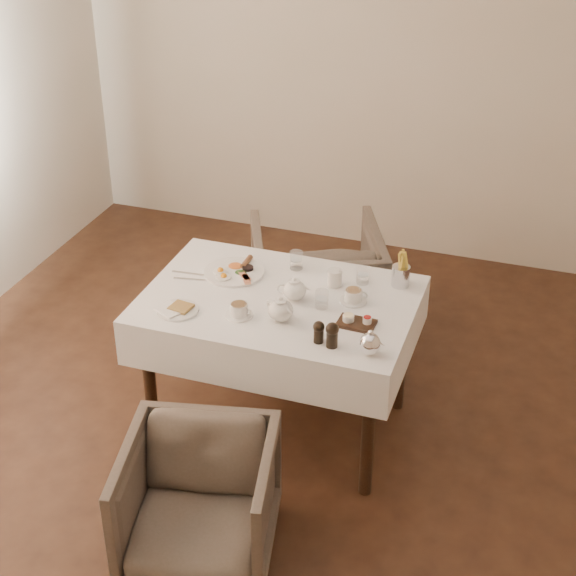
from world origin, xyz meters
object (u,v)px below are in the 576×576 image
(breakfast_plate, at_px, (235,271))
(teapot_centre, at_px, (294,289))
(table, at_px, (279,319))
(armchair_far, at_px, (316,282))
(armchair_near, at_px, (199,503))

(breakfast_plate, bearing_deg, teapot_centre, 2.23)
(table, relative_size, armchair_far, 1.72)
(table, height_order, armchair_near, table)
(table, height_order, teapot_centre, teapot_centre)
(armchair_far, xyz_separation_m, breakfast_plate, (-0.20, -0.73, 0.43))
(table, distance_m, breakfast_plate, 0.35)
(breakfast_plate, distance_m, teapot_centre, 0.39)
(table, relative_size, breakfast_plate, 4.28)
(table, bearing_deg, teapot_centre, 7.89)
(armchair_near, relative_size, armchair_far, 0.85)
(armchair_near, distance_m, teapot_centre, 1.08)
(armchair_near, xyz_separation_m, teapot_centre, (0.10, 0.94, 0.53))
(armchair_far, bearing_deg, breakfast_plate, 50.85)
(armchair_near, height_order, breakfast_plate, breakfast_plate)
(armchair_far, height_order, teapot_centre, teapot_centre)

